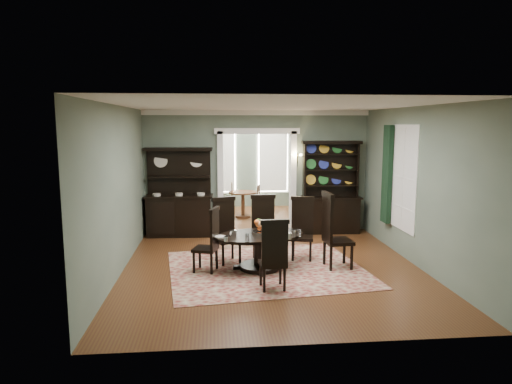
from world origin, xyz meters
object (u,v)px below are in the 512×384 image
Objects in this scene: parlor_table at (243,201)px; sideboard at (179,205)px; dining_table at (260,245)px; welsh_dresser at (331,199)px.

sideboard is at bearing -129.57° from parlor_table.
welsh_dresser is at bearing 38.05° from dining_table.
dining_table is 4.79m from parlor_table.
sideboard is 2.62m from parlor_table.
sideboard is (-1.66, 2.79, 0.28)m from dining_table.
sideboard is 3.71m from welsh_dresser.
dining_table is at bearing -123.70° from welsh_dresser.
parlor_table is (-2.05, 2.01, -0.33)m from welsh_dresser.
welsh_dresser is (3.71, 0.00, 0.08)m from sideboard.
dining_table is 3.48m from welsh_dresser.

